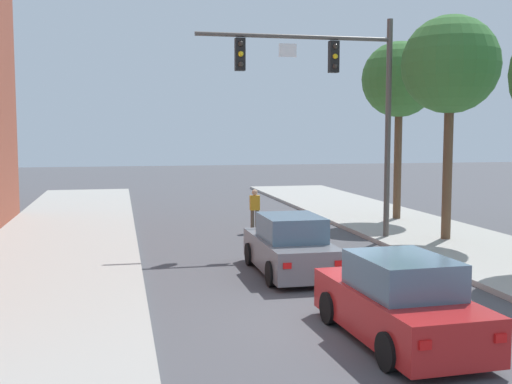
# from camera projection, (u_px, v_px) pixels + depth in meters

# --- Properties ---
(ground_plane) EXTENTS (120.00, 120.00, 0.00)m
(ground_plane) POSITION_uv_depth(u_px,v_px,m) (356.00, 325.00, 12.62)
(ground_plane) COLOR #4C4C51
(sidewalk_left) EXTENTS (5.00, 60.00, 0.15)m
(sidewalk_left) POSITION_uv_depth(u_px,v_px,m) (9.00, 344.00, 11.25)
(sidewalk_left) COLOR #A8A59E
(sidewalk_left) RESTS_ON ground
(traffic_signal_mast) EXTENTS (6.79, 0.38, 7.50)m
(traffic_signal_mast) POSITION_uv_depth(u_px,v_px,m) (336.00, 86.00, 21.51)
(traffic_signal_mast) COLOR #514C47
(traffic_signal_mast) RESTS_ON sidewalk_right
(car_lead_grey) EXTENTS (1.85, 4.25, 1.60)m
(car_lead_grey) POSITION_uv_depth(u_px,v_px,m) (290.00, 247.00, 17.08)
(car_lead_grey) COLOR slate
(car_lead_grey) RESTS_ON ground
(car_following_red) EXTENTS (1.97, 4.31, 1.60)m
(car_following_red) POSITION_uv_depth(u_px,v_px,m) (399.00, 303.00, 11.54)
(car_following_red) COLOR #B21E1E
(car_following_red) RESTS_ON ground
(pedestrian_crossing_road) EXTENTS (0.36, 0.22, 1.64)m
(pedestrian_crossing_road) POSITION_uv_depth(u_px,v_px,m) (255.00, 209.00, 24.12)
(pedestrian_crossing_road) COLOR brown
(pedestrian_crossing_road) RESTS_ON ground
(street_tree_second) EXTENTS (3.29, 3.29, 7.56)m
(street_tree_second) POSITION_uv_depth(u_px,v_px,m) (450.00, 66.00, 21.34)
(street_tree_second) COLOR brown
(street_tree_second) RESTS_ON sidewalk_right
(street_tree_third) EXTENTS (3.14, 3.14, 7.40)m
(street_tree_third) POSITION_uv_depth(u_px,v_px,m) (399.00, 81.00, 26.44)
(street_tree_third) COLOR brown
(street_tree_third) RESTS_ON sidewalk_right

